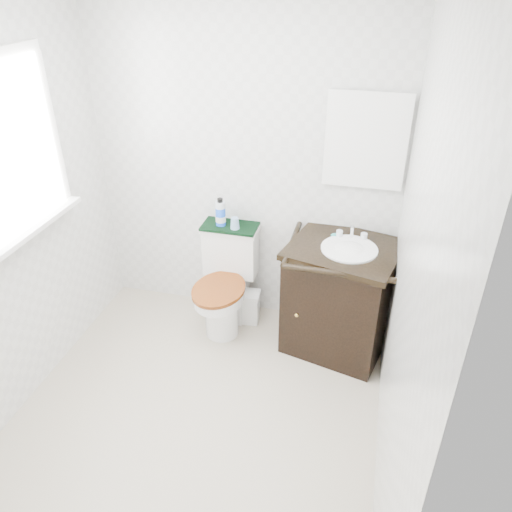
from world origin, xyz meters
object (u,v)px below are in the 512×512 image
at_px(mouthwash_bottle, 221,213).
at_px(vanity, 340,295).
at_px(toilet, 227,285).
at_px(trash_bin, 248,306).
at_px(cup, 235,223).

bearing_deg(mouthwash_bottle, vanity, -11.11).
relative_size(toilet, trash_bin, 2.91).
xyz_separation_m(vanity, cup, (-0.80, 0.15, 0.39)).
bearing_deg(mouthwash_bottle, trash_bin, -18.34).
bearing_deg(trash_bin, mouthwash_bottle, 161.66).
distance_m(mouthwash_bottle, cup, 0.13).
relative_size(vanity, trash_bin, 3.51).
xyz_separation_m(vanity, mouthwash_bottle, (-0.91, 0.18, 0.44)).
xyz_separation_m(trash_bin, mouthwash_bottle, (-0.22, 0.07, 0.74)).
distance_m(vanity, trash_bin, 0.76).
bearing_deg(cup, vanity, -10.67).
height_order(toilet, cup, cup).
relative_size(trash_bin, cup, 3.14).
distance_m(vanity, mouthwash_bottle, 1.03).
relative_size(toilet, cup, 9.14).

